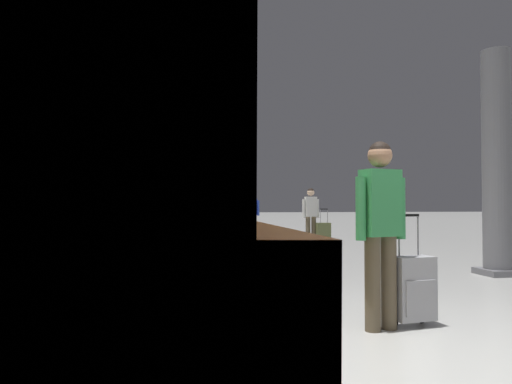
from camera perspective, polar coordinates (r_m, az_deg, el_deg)
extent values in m
plane|color=#B7B7B2|center=(3.95, 19.84, -17.98)|extent=(120.00, 120.00, 0.00)
cube|color=yellow|center=(13.37, -6.57, -6.29)|extent=(0.36, 80.00, 0.01)
cube|color=slate|center=(13.36, -7.96, -6.29)|extent=(0.61, 80.00, 0.01)
cube|color=#38383D|center=(12.46, -16.05, -5.00)|extent=(2.67, 30.12, 0.70)
cube|color=silver|center=(12.48, -15.99, 3.28)|extent=(2.90, 31.38, 2.90)
cylinder|color=silver|center=(12.67, -15.94, 9.60)|extent=(2.84, 30.75, 2.84)
cube|color=black|center=(12.51, -15.98, 4.88)|extent=(2.93, 29.50, 0.80)
cube|color=orange|center=(12.44, -16.03, -2.01)|extent=(2.94, 30.75, 0.24)
cube|color=gray|center=(17.32, -19.02, 1.16)|extent=(0.02, 0.90, 2.00)
cylinder|color=brown|center=(4.49, 15.81, -10.50)|extent=(0.14, 0.14, 0.84)
cylinder|color=brown|center=(4.38, 13.95, -10.74)|extent=(0.14, 0.14, 0.84)
cube|color=#338C4C|center=(4.38, 14.83, -1.29)|extent=(0.38, 0.28, 0.60)
cylinder|color=#338C4C|center=(4.51, 17.11, -1.91)|extent=(0.09, 0.09, 0.56)
cylinder|color=#338C4C|center=(4.24, 12.59, -1.97)|extent=(0.09, 0.09, 0.56)
sphere|color=#A37556|center=(4.40, 14.79, 4.32)|extent=(0.22, 0.22, 0.22)
sphere|color=black|center=(4.40, 14.79, 4.64)|extent=(0.20, 0.20, 0.20)
cube|color=#9E9EA3|center=(4.67, 18.47, -10.97)|extent=(0.41, 0.27, 0.58)
cube|color=#9E9EA3|center=(4.59, 19.37, -12.06)|extent=(0.31, 0.06, 0.32)
cylinder|color=black|center=(4.87, 19.43, -14.43)|extent=(0.03, 0.06, 0.06)
cylinder|color=black|center=(4.70, 16.56, -14.91)|extent=(0.03, 0.06, 0.06)
cylinder|color=gray|center=(4.72, 19.06, -4.98)|extent=(0.02, 0.02, 0.38)
cylinder|color=gray|center=(4.60, 16.96, -5.09)|extent=(0.02, 0.02, 0.38)
cube|color=black|center=(4.65, 18.00, -2.70)|extent=(0.22, 0.06, 0.02)
cylinder|color=brown|center=(13.13, 6.33, -4.69)|extent=(0.13, 0.13, 0.78)
cylinder|color=brown|center=(13.19, 7.01, -4.68)|extent=(0.13, 0.13, 0.78)
cube|color=silver|center=(13.14, 6.66, -1.78)|extent=(0.33, 0.20, 0.56)
cylinder|color=silver|center=(13.08, 5.81, -1.99)|extent=(0.08, 0.08, 0.52)
cylinder|color=silver|center=(13.22, 7.48, -1.98)|extent=(0.08, 0.08, 0.52)
sphere|color=beige|center=(13.14, 6.66, -0.04)|extent=(0.20, 0.20, 0.20)
sphere|color=black|center=(13.14, 6.66, 0.06)|extent=(0.19, 0.19, 0.19)
cube|color=#596038|center=(13.14, 8.16, -4.92)|extent=(0.39, 0.24, 0.55)
cube|color=#596038|center=(13.26, 7.98, -5.19)|extent=(0.31, 0.03, 0.30)
cylinder|color=black|center=(13.05, 7.68, -6.29)|extent=(0.02, 0.06, 0.06)
cylinder|color=black|center=(13.15, 8.85, -6.25)|extent=(0.02, 0.06, 0.06)
cylinder|color=gray|center=(13.03, 7.81, -2.90)|extent=(0.02, 0.02, 0.38)
cylinder|color=gray|center=(13.11, 8.67, -2.89)|extent=(0.02, 0.02, 0.38)
cube|color=black|center=(13.07, 8.24, -2.06)|extent=(0.22, 0.04, 0.02)
cylinder|color=brown|center=(15.85, -0.75, -4.16)|extent=(0.13, 0.13, 0.77)
cylinder|color=brown|center=(15.82, -0.16, -4.17)|extent=(0.13, 0.13, 0.77)
cube|color=blue|center=(15.82, -0.45, -1.78)|extent=(0.36, 0.28, 0.55)
cylinder|color=blue|center=(15.87, -1.16, -1.94)|extent=(0.08, 0.08, 0.51)
cylinder|color=blue|center=(15.80, 0.27, -1.94)|extent=(0.08, 0.08, 0.51)
sphere|color=tan|center=(15.83, -0.45, -0.35)|extent=(0.20, 0.20, 0.20)
sphere|color=black|center=(15.83, -0.45, -0.27)|extent=(0.19, 0.19, 0.19)
cube|color=black|center=(15.59, -1.50, -4.35)|extent=(0.41, 0.28, 0.57)
cube|color=black|center=(15.71, -1.49, -4.59)|extent=(0.31, 0.06, 0.31)
cylinder|color=black|center=(15.54, -2.03, -5.52)|extent=(0.03, 0.06, 0.06)
cylinder|color=black|center=(15.54, -0.98, -5.53)|extent=(0.03, 0.06, 0.06)
cylinder|color=gray|center=(15.52, -1.89, -2.61)|extent=(0.02, 0.02, 0.38)
cylinder|color=gray|center=(15.51, -1.12, -2.61)|extent=(0.02, 0.02, 0.38)
cube|color=black|center=(15.51, -1.50, -1.91)|extent=(0.22, 0.06, 0.02)
cylinder|color=brown|center=(18.23, -2.37, -3.79)|extent=(0.13, 0.13, 0.78)
cylinder|color=brown|center=(18.23, -1.85, -3.79)|extent=(0.13, 0.13, 0.78)
cube|color=orange|center=(18.21, -2.11, -1.68)|extent=(0.34, 0.23, 0.56)
cylinder|color=orange|center=(18.23, -2.75, -1.83)|extent=(0.08, 0.08, 0.52)
cylinder|color=orange|center=(18.22, -1.46, -1.83)|extent=(0.08, 0.08, 0.52)
sphere|color=tan|center=(18.22, -2.11, -0.42)|extent=(0.21, 0.21, 0.21)
sphere|color=black|center=(18.22, -2.11, -0.35)|extent=(0.19, 0.19, 0.19)
cube|color=brown|center=(18.07, -2.12, -1.62)|extent=(0.26, 0.17, 0.37)
cube|color=#A51E1E|center=(17.87, -3.00, -4.01)|extent=(0.40, 0.25, 0.55)
cube|color=#A51E1E|center=(17.99, -3.00, -4.21)|extent=(0.31, 0.04, 0.30)
cylinder|color=black|center=(17.81, -3.45, -5.01)|extent=(0.03, 0.06, 0.06)
cylinder|color=black|center=(17.82, -2.53, -5.01)|extent=(0.03, 0.06, 0.06)
cylinder|color=slate|center=(8.45, 27.16, 3.25)|extent=(0.44, 0.44, 3.60)
cube|color=slate|center=(8.49, 27.30, -8.60)|extent=(0.56, 0.56, 0.10)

